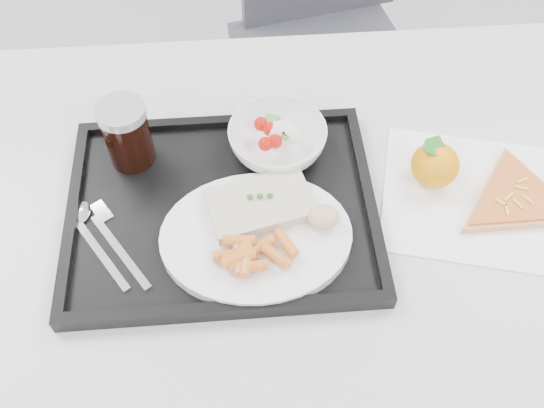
% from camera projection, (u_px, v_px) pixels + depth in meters
% --- Properties ---
extents(table, '(1.20, 0.80, 0.75)m').
position_uv_depth(table, '(287.00, 234.00, 0.96)').
color(table, silver).
rests_on(table, ground).
extents(chair, '(0.50, 0.50, 0.93)m').
position_uv_depth(chair, '(326.00, 17.00, 1.51)').
color(chair, '#34343B').
rests_on(chair, ground).
extents(tray, '(0.45, 0.35, 0.03)m').
position_uv_depth(tray, '(222.00, 209.00, 0.90)').
color(tray, black).
rests_on(tray, table).
extents(dinner_plate, '(0.27, 0.27, 0.02)m').
position_uv_depth(dinner_plate, '(256.00, 237.00, 0.85)').
color(dinner_plate, white).
rests_on(dinner_plate, tray).
extents(fish_fillet, '(0.16, 0.12, 0.03)m').
position_uv_depth(fish_fillet, '(260.00, 204.00, 0.86)').
color(fish_fillet, beige).
rests_on(fish_fillet, dinner_plate).
extents(bread_roll, '(0.06, 0.05, 0.03)m').
position_uv_depth(bread_roll, '(324.00, 217.00, 0.84)').
color(bread_roll, tan).
rests_on(bread_roll, dinner_plate).
extents(salad_bowl, '(0.15, 0.15, 0.05)m').
position_uv_depth(salad_bowl, '(277.00, 140.00, 0.94)').
color(salad_bowl, white).
rests_on(salad_bowl, tray).
extents(cola_glass, '(0.07, 0.07, 0.11)m').
position_uv_depth(cola_glass, '(127.00, 133.00, 0.90)').
color(cola_glass, black).
rests_on(cola_glass, tray).
extents(cutlery, '(0.13, 0.16, 0.01)m').
position_uv_depth(cutlery, '(100.00, 235.00, 0.86)').
color(cutlery, silver).
rests_on(cutlery, tray).
extents(napkin, '(0.30, 0.30, 0.00)m').
position_uv_depth(napkin, '(467.00, 197.00, 0.92)').
color(napkin, white).
rests_on(napkin, table).
extents(tangerine, '(0.08, 0.08, 0.07)m').
position_uv_depth(tangerine, '(435.00, 165.00, 0.91)').
color(tangerine, '#F95705').
rests_on(tangerine, napkin).
extents(pizza_slice, '(0.29, 0.29, 0.02)m').
position_uv_depth(pizza_slice, '(517.00, 199.00, 0.91)').
color(pizza_slice, tan).
rests_on(pizza_slice, napkin).
extents(carrot_pile, '(0.12, 0.07, 0.02)m').
position_uv_depth(carrot_pile, '(249.00, 255.00, 0.81)').
color(carrot_pile, orange).
rests_on(carrot_pile, dinner_plate).
extents(salad_contents, '(0.07, 0.07, 0.03)m').
position_uv_depth(salad_contents, '(279.00, 132.00, 0.93)').
color(salad_contents, '#AD1207').
rests_on(salad_contents, salad_bowl).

